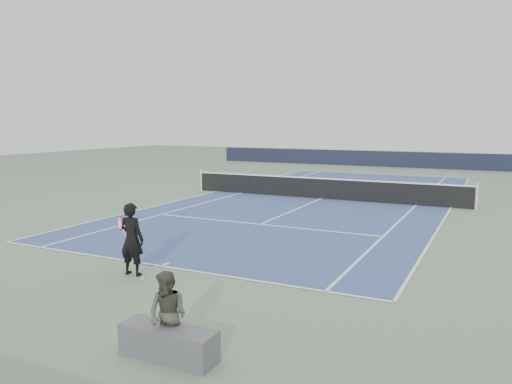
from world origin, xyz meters
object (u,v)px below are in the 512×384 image
at_px(tennis_player, 132,239).
at_px(tennis_ball, 143,279).
at_px(spectator_bench, 168,328).
at_px(tennis_net, 322,188).

xyz_separation_m(tennis_player, tennis_ball, (0.49, -0.25, -0.80)).
height_order(tennis_ball, spectator_bench, spectator_bench).
distance_m(tennis_ball, spectator_bench, 3.82).
relative_size(tennis_net, tennis_ball, 187.36).
distance_m(tennis_net, tennis_ball, 12.96).
distance_m(tennis_net, tennis_player, 12.70).
bearing_deg(tennis_ball, spectator_bench, -45.49).
height_order(tennis_net, tennis_ball, tennis_net).
bearing_deg(tennis_player, tennis_net, 89.15).
bearing_deg(tennis_player, spectator_bench, -43.24).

